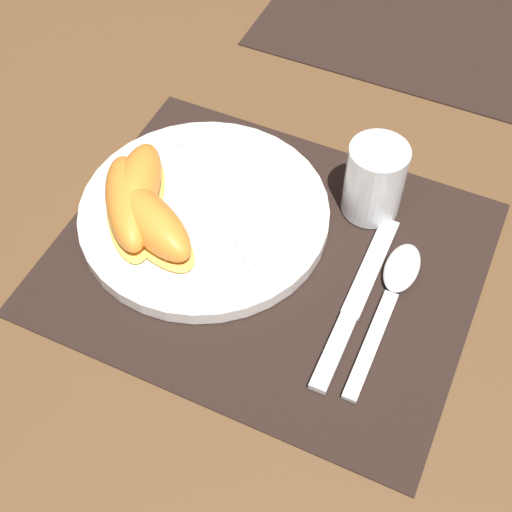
{
  "coord_description": "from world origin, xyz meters",
  "views": [
    {
      "loc": [
        0.17,
        -0.4,
        0.59
      ],
      "look_at": [
        -0.0,
        -0.02,
        0.02
      ],
      "focal_mm": 50.0,
      "sensor_mm": 36.0,
      "label": 1
    }
  ],
  "objects_px": {
    "citrus_wedge_2": "(151,223)",
    "juice_glass": "(374,183)",
    "spoon": "(394,287)",
    "citrus_wedge_0": "(137,191)",
    "citrus_wedge_1": "(128,205)",
    "plate": "(204,213)",
    "knife": "(355,303)",
    "fork": "(215,192)"
  },
  "relations": [
    {
      "from": "fork",
      "to": "citrus_wedge_2",
      "type": "relative_size",
      "value": 1.19
    },
    {
      "from": "spoon",
      "to": "citrus_wedge_1",
      "type": "bearing_deg",
      "value": -172.17
    },
    {
      "from": "plate",
      "to": "fork",
      "type": "xyz_separation_m",
      "value": [
        0.0,
        0.02,
        0.01
      ]
    },
    {
      "from": "citrus_wedge_1",
      "to": "spoon",
      "type": "bearing_deg",
      "value": 7.83
    },
    {
      "from": "knife",
      "to": "spoon",
      "type": "height_order",
      "value": "spoon"
    },
    {
      "from": "citrus_wedge_0",
      "to": "citrus_wedge_2",
      "type": "relative_size",
      "value": 1.03
    },
    {
      "from": "juice_glass",
      "to": "spoon",
      "type": "distance_m",
      "value": 0.11
    },
    {
      "from": "citrus_wedge_0",
      "to": "citrus_wedge_1",
      "type": "distance_m",
      "value": 0.02
    },
    {
      "from": "spoon",
      "to": "citrus_wedge_2",
      "type": "xyz_separation_m",
      "value": [
        -0.24,
        -0.05,
        0.03
      ]
    },
    {
      "from": "juice_glass",
      "to": "knife",
      "type": "distance_m",
      "value": 0.13
    },
    {
      "from": "plate",
      "to": "knife",
      "type": "height_order",
      "value": "plate"
    },
    {
      "from": "spoon",
      "to": "citrus_wedge_0",
      "type": "distance_m",
      "value": 0.28
    },
    {
      "from": "spoon",
      "to": "fork",
      "type": "distance_m",
      "value": 0.21
    },
    {
      "from": "citrus_wedge_0",
      "to": "citrus_wedge_1",
      "type": "xyz_separation_m",
      "value": [
        0.0,
        -0.02,
        -0.0
      ]
    },
    {
      "from": "juice_glass",
      "to": "citrus_wedge_1",
      "type": "bearing_deg",
      "value": -149.17
    },
    {
      "from": "fork",
      "to": "citrus_wedge_0",
      "type": "height_order",
      "value": "citrus_wedge_0"
    },
    {
      "from": "fork",
      "to": "citrus_wedge_0",
      "type": "distance_m",
      "value": 0.08
    },
    {
      "from": "plate",
      "to": "citrus_wedge_2",
      "type": "height_order",
      "value": "citrus_wedge_2"
    },
    {
      "from": "plate",
      "to": "knife",
      "type": "relative_size",
      "value": 1.23
    },
    {
      "from": "spoon",
      "to": "juice_glass",
      "type": "bearing_deg",
      "value": 121.98
    },
    {
      "from": "plate",
      "to": "spoon",
      "type": "relative_size",
      "value": 1.4
    },
    {
      "from": "citrus_wedge_1",
      "to": "citrus_wedge_2",
      "type": "bearing_deg",
      "value": -19.54
    },
    {
      "from": "plate",
      "to": "juice_glass",
      "type": "xyz_separation_m",
      "value": [
        0.15,
        0.09,
        0.03
      ]
    },
    {
      "from": "citrus_wedge_2",
      "to": "plate",
      "type": "bearing_deg",
      "value": 60.02
    },
    {
      "from": "citrus_wedge_2",
      "to": "citrus_wedge_1",
      "type": "bearing_deg",
      "value": 160.46
    },
    {
      "from": "citrus_wedge_2",
      "to": "juice_glass",
      "type": "bearing_deg",
      "value": 37.51
    },
    {
      "from": "juice_glass",
      "to": "spoon",
      "type": "height_order",
      "value": "juice_glass"
    },
    {
      "from": "knife",
      "to": "citrus_wedge_0",
      "type": "xyz_separation_m",
      "value": [
        -0.25,
        0.01,
        0.03
      ]
    },
    {
      "from": "spoon",
      "to": "citrus_wedge_1",
      "type": "xyz_separation_m",
      "value": [
        -0.27,
        -0.04,
        0.03
      ]
    },
    {
      "from": "juice_glass",
      "to": "citrus_wedge_2",
      "type": "relative_size",
      "value": 0.63
    },
    {
      "from": "fork",
      "to": "citrus_wedge_1",
      "type": "relative_size",
      "value": 1.19
    },
    {
      "from": "spoon",
      "to": "citrus_wedge_1",
      "type": "height_order",
      "value": "citrus_wedge_1"
    },
    {
      "from": "plate",
      "to": "fork",
      "type": "distance_m",
      "value": 0.03
    },
    {
      "from": "citrus_wedge_1",
      "to": "citrus_wedge_2",
      "type": "relative_size",
      "value": 0.99
    },
    {
      "from": "citrus_wedge_2",
      "to": "fork",
      "type": "bearing_deg",
      "value": 67.49
    },
    {
      "from": "knife",
      "to": "citrus_wedge_2",
      "type": "height_order",
      "value": "citrus_wedge_2"
    },
    {
      "from": "knife",
      "to": "citrus_wedge_1",
      "type": "height_order",
      "value": "citrus_wedge_1"
    },
    {
      "from": "citrus_wedge_0",
      "to": "plate",
      "type": "bearing_deg",
      "value": 18.99
    },
    {
      "from": "fork",
      "to": "citrus_wedge_1",
      "type": "xyz_separation_m",
      "value": [
        -0.06,
        -0.07,
        0.02
      ]
    },
    {
      "from": "citrus_wedge_0",
      "to": "citrus_wedge_1",
      "type": "height_order",
      "value": "same"
    },
    {
      "from": "juice_glass",
      "to": "spoon",
      "type": "relative_size",
      "value": 0.45
    },
    {
      "from": "plate",
      "to": "citrus_wedge_0",
      "type": "relative_size",
      "value": 1.91
    }
  ]
}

